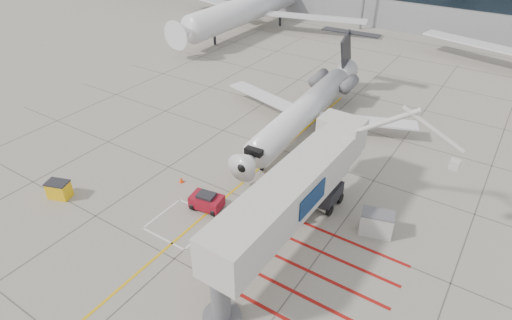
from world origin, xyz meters
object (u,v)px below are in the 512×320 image
Objects in this scene: jet_bridge at (284,206)px; pushback_tug at (207,201)px; regional_jet at (296,105)px; spill_bin at (59,189)px.

jet_bridge is 7.86m from pushback_tug.
pushback_tug is (-0.40, -13.18, -2.90)m from regional_jet.
pushback_tug is at bearing -95.01° from regional_jet.
jet_bridge is at bearing -15.31° from pushback_tug.
regional_jet is at bearing 116.88° from jet_bridge.
jet_bridge is 18.73m from spill_bin.
jet_bridge is at bearing -67.41° from regional_jet.
regional_jet reaches higher than spill_bin.
pushback_tug is at bearing 175.15° from jet_bridge.
jet_bridge is at bearing -5.03° from spill_bin.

